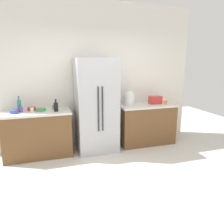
% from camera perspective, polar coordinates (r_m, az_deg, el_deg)
% --- Properties ---
extents(ground_plane, '(9.45, 9.45, 0.00)m').
position_cam_1_polar(ground_plane, '(3.38, 2.72, -19.06)').
color(ground_plane, beige).
extents(kitchen_back_panel, '(4.64, 0.10, 3.05)m').
position_cam_1_polar(kitchen_back_panel, '(4.71, -5.29, 9.70)').
color(kitchen_back_panel, silver).
rests_on(kitchen_back_panel, ground_plane).
extents(counter_left, '(1.27, 0.67, 0.89)m').
position_cam_1_polar(counter_left, '(4.42, -19.13, -5.43)').
color(counter_left, brown).
rests_on(counter_left, ground_plane).
extents(counter_right, '(1.27, 0.67, 0.89)m').
position_cam_1_polar(counter_right, '(4.91, 8.86, -3.05)').
color(counter_right, brown).
rests_on(counter_right, ground_plane).
extents(refrigerator, '(0.80, 0.75, 1.89)m').
position_cam_1_polar(refrigerator, '(4.36, -4.32, 1.74)').
color(refrigerator, '#B2B5BA').
rests_on(refrigerator, ground_plane).
extents(toaster, '(0.28, 0.15, 0.17)m').
position_cam_1_polar(toaster, '(4.89, 11.50, 3.18)').
color(toaster, red).
rests_on(toaster, counter_right).
extents(rice_cooker, '(0.24, 0.24, 0.31)m').
position_cam_1_polar(rice_cooker, '(4.68, 4.58, 3.74)').
color(rice_cooker, white).
rests_on(rice_cooker, counter_right).
extents(bottle_a, '(0.07, 0.07, 0.28)m').
position_cam_1_polar(bottle_a, '(4.45, -23.54, 1.70)').
color(bottle_a, teal).
rests_on(bottle_a, counter_left).
extents(bottle_b, '(0.08, 0.08, 0.24)m').
position_cam_1_polar(bottle_b, '(4.18, -14.75, 1.39)').
color(bottle_b, black).
rests_on(bottle_b, counter_left).
extents(cup_a, '(0.07, 0.07, 0.09)m').
position_cam_1_polar(cup_a, '(4.35, -23.20, 0.60)').
color(cup_a, purple).
rests_on(cup_a, counter_left).
extents(cup_b, '(0.07, 0.07, 0.08)m').
position_cam_1_polar(cup_b, '(4.29, -20.62, 0.57)').
color(cup_b, white).
rests_on(cup_b, counter_left).
extents(cup_c, '(0.09, 0.09, 0.08)m').
position_cam_1_polar(cup_c, '(4.40, -15.09, 1.32)').
color(cup_c, brown).
rests_on(cup_c, counter_left).
extents(cup_d, '(0.07, 0.07, 0.08)m').
position_cam_1_polar(cup_d, '(4.92, 14.14, 2.52)').
color(cup_d, orange).
rests_on(cup_d, counter_right).
extents(bowl_a, '(0.18, 0.18, 0.05)m').
position_cam_1_polar(bowl_a, '(4.31, -18.42, 0.61)').
color(bowl_a, green).
rests_on(bowl_a, counter_left).
extents(bowl_b, '(0.14, 0.14, 0.06)m').
position_cam_1_polar(bowl_b, '(4.29, -24.73, 0.08)').
color(bowl_b, blue).
rests_on(bowl_b, counter_left).
extents(bowl_c, '(0.16, 0.16, 0.06)m').
position_cam_1_polar(bowl_c, '(4.43, -20.69, 0.83)').
color(bowl_c, red).
rests_on(bowl_c, counter_left).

